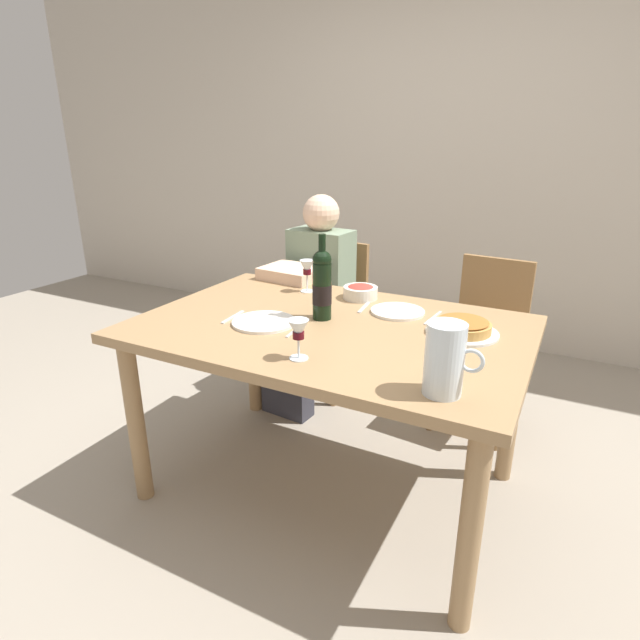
{
  "coord_description": "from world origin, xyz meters",
  "views": [
    {
      "loc": [
        0.83,
        -1.68,
        1.46
      ],
      "look_at": [
        -0.02,
        -0.04,
        0.79
      ],
      "focal_mm": 28.74,
      "sensor_mm": 36.0,
      "label": 1
    }
  ],
  "objects": [
    {
      "name": "wine_glass_left_diner",
      "position": [
        0.05,
        -0.34,
        0.86
      ],
      "size": [
        0.07,
        0.07,
        0.14
      ],
      "color": "silver",
      "rests_on": "dining_table"
    },
    {
      "name": "chair_right",
      "position": [
        0.46,
        0.89,
        0.5
      ],
      "size": [
        0.43,
        0.43,
        0.87
      ],
      "rotation": [
        0.0,
        0.0,
        3.05
      ],
      "color": "olive",
      "rests_on": "ground"
    },
    {
      "name": "dining_table",
      "position": [
        0.0,
        0.0,
        0.67
      ],
      "size": [
        1.5,
        1.0,
        0.76
      ],
      "color": "#9E7A51",
      "rests_on": "ground"
    },
    {
      "name": "salad_bowl",
      "position": [
        -0.03,
        0.37,
        0.79
      ],
      "size": [
        0.15,
        0.15,
        0.07
      ],
      "color": "silver",
      "rests_on": "dining_table"
    },
    {
      "name": "wine_bottle",
      "position": [
        -0.06,
        0.05,
        0.9
      ],
      "size": [
        0.08,
        0.08,
        0.34
      ],
      "color": "black",
      "rests_on": "dining_table"
    },
    {
      "name": "wine_glass_right_diner",
      "position": [
        -0.29,
        0.35,
        0.87
      ],
      "size": [
        0.07,
        0.07,
        0.15
      ],
      "color": "silver",
      "rests_on": "dining_table"
    },
    {
      "name": "back_wall",
      "position": [
        0.0,
        2.07,
        1.4
      ],
      "size": [
        8.0,
        0.1,
        2.8
      ],
      "primitive_type": "cube",
      "color": "beige",
      "rests_on": "ground"
    },
    {
      "name": "knife_right_setting",
      "position": [
        0.34,
        0.25,
        0.76
      ],
      "size": [
        0.03,
        0.18,
        0.0
      ],
      "primitive_type": "cube",
      "rotation": [
        0.0,
        0.0,
        1.48
      ],
      "color": "silver",
      "rests_on": "dining_table"
    },
    {
      "name": "dinner_plate_right_setting",
      "position": [
        0.19,
        0.25,
        0.77
      ],
      "size": [
        0.22,
        0.22,
        0.01
      ],
      "primitive_type": "cylinder",
      "color": "white",
      "rests_on": "dining_table"
    },
    {
      "name": "baked_tart",
      "position": [
        0.48,
        0.14,
        0.79
      ],
      "size": [
        0.27,
        0.27,
        0.06
      ],
      "color": "silver",
      "rests_on": "dining_table"
    },
    {
      "name": "ground_plane",
      "position": [
        0.0,
        0.0,
        0.0
      ],
      "size": [
        8.0,
        8.0,
        0.0
      ],
      "primitive_type": "plane",
      "color": "gray"
    },
    {
      "name": "diner_left",
      "position": [
        -0.46,
        0.68,
        0.62
      ],
      "size": [
        0.37,
        0.53,
        1.16
      ],
      "rotation": [
        0.0,
        0.0,
        3.05
      ],
      "color": "gray",
      "rests_on": "ground"
    },
    {
      "name": "chair_left",
      "position": [
        -0.44,
        0.92,
        0.5
      ],
      "size": [
        0.44,
        0.44,
        0.87
      ],
      "rotation": [
        0.0,
        0.0,
        3.05
      ],
      "color": "olive",
      "rests_on": "ground"
    },
    {
      "name": "water_pitcher",
      "position": [
        0.54,
        -0.36,
        0.85
      ],
      "size": [
        0.17,
        0.11,
        0.21
      ],
      "color": "silver",
      "rests_on": "dining_table"
    },
    {
      "name": "spoon_right_setting",
      "position": [
        0.04,
        0.25,
        0.76
      ],
      "size": [
        0.03,
        0.16,
        0.0
      ],
      "primitive_type": "cube",
      "rotation": [
        0.0,
        0.0,
        1.68
      ],
      "color": "silver",
      "rests_on": "dining_table"
    },
    {
      "name": "knife_left_setting",
      "position": [
        -0.09,
        -0.11,
        0.76
      ],
      "size": [
        0.02,
        0.18,
        0.0
      ],
      "primitive_type": "cube",
      "rotation": [
        0.0,
        0.0,
        1.65
      ],
      "color": "silver",
      "rests_on": "dining_table"
    },
    {
      "name": "fork_left_setting",
      "position": [
        -0.39,
        -0.11,
        0.76
      ],
      "size": [
        0.03,
        0.16,
        0.0
      ],
      "primitive_type": "cube",
      "rotation": [
        0.0,
        0.0,
        1.66
      ],
      "color": "silver",
      "rests_on": "dining_table"
    },
    {
      "name": "dinner_plate_left_setting",
      "position": [
        -0.24,
        -0.11,
        0.77
      ],
      "size": [
        0.25,
        0.25,
        0.01
      ],
      "primitive_type": "cylinder",
      "color": "white",
      "rests_on": "dining_table"
    }
  ]
}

